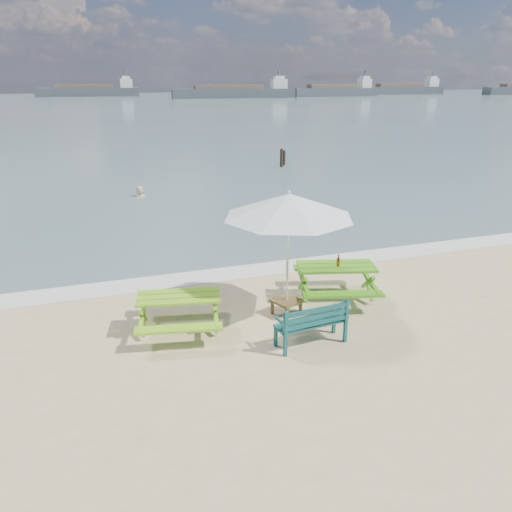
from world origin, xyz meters
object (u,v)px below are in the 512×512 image
object	(u,v)px
picnic_table_left	(180,314)
picnic_table_right	(336,283)
park_bench	(311,331)
side_table	(286,307)
patio_umbrella	(289,205)
swimmer	(140,207)
beer_bottle	(338,262)

from	to	relation	value
picnic_table_left	picnic_table_right	distance (m)	3.58
park_bench	side_table	xyz separation A→B (m)	(0.04, 1.28, -0.08)
picnic_table_left	picnic_table_right	world-z (taller)	picnic_table_right
patio_umbrella	swimmer	distance (m)	12.60
picnic_table_right	park_bench	size ratio (longest dim) A/B	1.63
side_table	beer_bottle	size ratio (longest dim) A/B	2.51
picnic_table_left	swimmer	bearing A→B (deg)	87.26
park_bench	beer_bottle	size ratio (longest dim) A/B	5.05
patio_umbrella	beer_bottle	distance (m)	2.00
picnic_table_right	side_table	world-z (taller)	picnic_table_right
side_table	patio_umbrella	xyz separation A→B (m)	(0.00, 0.00, 2.17)
beer_bottle	swimmer	distance (m)	12.29
patio_umbrella	beer_bottle	world-z (taller)	patio_umbrella
side_table	beer_bottle	bearing A→B (deg)	13.70
picnic_table_right	swimmer	size ratio (longest dim) A/B	1.26
side_table	patio_umbrella	world-z (taller)	patio_umbrella
beer_bottle	side_table	bearing A→B (deg)	-166.30
picnic_table_right	park_bench	world-z (taller)	park_bench
picnic_table_right	side_table	xyz separation A→B (m)	(-1.32, -0.37, -0.21)
park_bench	swimmer	world-z (taller)	park_bench
beer_bottle	swimmer	world-z (taller)	beer_bottle
beer_bottle	picnic_table_right	bearing A→B (deg)	105.99
park_bench	beer_bottle	distance (m)	2.20
picnic_table_left	beer_bottle	world-z (taller)	beer_bottle
patio_umbrella	park_bench	bearing A→B (deg)	-91.76
picnic_table_right	beer_bottle	xyz separation A→B (m)	(0.01, -0.04, 0.51)
park_bench	side_table	size ratio (longest dim) A/B	2.02
picnic_table_left	park_bench	bearing A→B (deg)	-30.33
park_bench	beer_bottle	world-z (taller)	beer_bottle
picnic_table_right	swimmer	distance (m)	12.20
park_bench	patio_umbrella	xyz separation A→B (m)	(0.04, 1.28, 2.09)
patio_umbrella	side_table	bearing A→B (deg)	180.00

